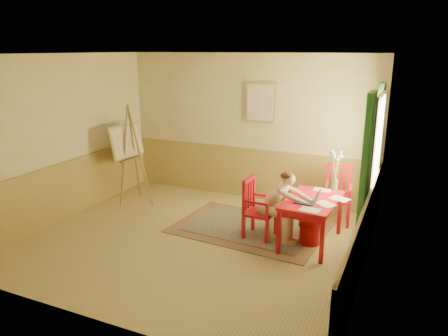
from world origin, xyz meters
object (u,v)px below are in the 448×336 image
at_px(table, 312,205).
at_px(chair_back, 338,194).
at_px(chair_left, 257,208).
at_px(figure, 279,203).
at_px(laptop, 309,201).
at_px(easel, 128,145).

distance_m(table, chair_back, 1.08).
height_order(chair_left, figure, figure).
relative_size(chair_back, laptop, 2.77).
bearing_deg(figure, easel, 170.19).
distance_m(table, chair_left, 0.84).
relative_size(table, chair_back, 1.25).
xyz_separation_m(figure, laptop, (0.48, -0.11, 0.14)).
height_order(figure, easel, easel).
bearing_deg(easel, chair_back, 9.26).
xyz_separation_m(chair_left, easel, (-2.78, 0.53, 0.64)).
distance_m(figure, easel, 3.20).
relative_size(chair_back, figure, 0.87).
distance_m(chair_left, figure, 0.37).
distance_m(laptop, easel, 3.67).
height_order(table, figure, figure).
xyz_separation_m(table, chair_left, (-0.82, -0.10, -0.15)).
bearing_deg(laptop, table, 89.21).
relative_size(figure, laptop, 3.19).
distance_m(figure, laptop, 0.51).
xyz_separation_m(chair_back, easel, (-3.81, -0.62, 0.63)).
relative_size(laptop, easel, 0.19).
height_order(laptop, easel, easel).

